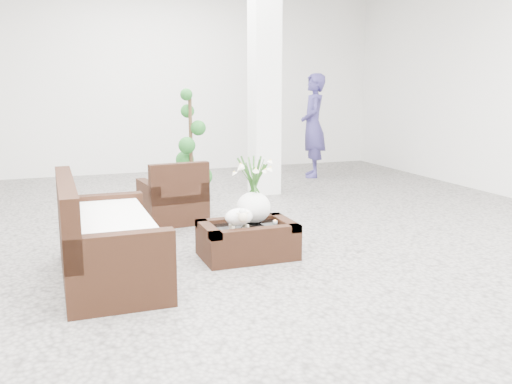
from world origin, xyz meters
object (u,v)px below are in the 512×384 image
object	(u,v)px
topiary	(191,145)
armchair	(172,191)
coffee_table	(247,241)
loveseat	(109,229)

from	to	relation	value
topiary	armchair	bearing A→B (deg)	-113.02
coffee_table	topiary	bearing A→B (deg)	86.44
armchair	loveseat	world-z (taller)	loveseat
armchair	loveseat	bearing A→B (deg)	57.16
coffee_table	topiary	world-z (taller)	topiary
coffee_table	armchair	distance (m)	1.74
coffee_table	loveseat	world-z (taller)	loveseat
coffee_table	topiary	distance (m)	3.10
loveseat	armchair	bearing A→B (deg)	-26.80
loveseat	topiary	distance (m)	3.56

